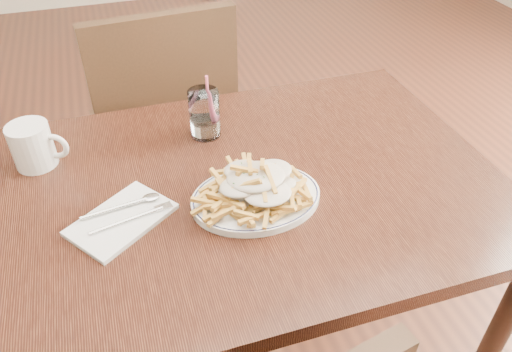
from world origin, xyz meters
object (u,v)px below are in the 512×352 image
object	(u,v)px
chair_far	(165,123)
fries_plate	(256,198)
table	(236,209)
coffee_mug	(33,146)
water_glass	(205,116)
loaded_fries	(256,181)

from	to	relation	value
chair_far	fries_plate	bearing A→B (deg)	-81.58
table	fries_plate	xyz separation A→B (m)	(0.03, -0.07, 0.09)
chair_far	coffee_mug	bearing A→B (deg)	-129.66
water_glass	chair_far	bearing A→B (deg)	98.39
coffee_mug	water_glass	bearing A→B (deg)	0.39
fries_plate	water_glass	world-z (taller)	water_glass
fries_plate	coffee_mug	xyz separation A→B (m)	(-0.45, 0.28, 0.04)
coffee_mug	table	bearing A→B (deg)	-26.48
water_glass	fries_plate	bearing A→B (deg)	-81.54
table	chair_far	xyz separation A→B (m)	(-0.08, 0.62, -0.13)
fries_plate	coffee_mug	world-z (taller)	coffee_mug
fries_plate	loaded_fries	size ratio (longest dim) A/B	1.07
table	loaded_fries	size ratio (longest dim) A/B	4.39
table	loaded_fries	xyz separation A→B (m)	(0.03, -0.07, 0.13)
chair_far	fries_plate	size ratio (longest dim) A/B	3.29
table	fries_plate	bearing A→B (deg)	-70.65
table	loaded_fries	bearing A→B (deg)	-70.65
loaded_fries	water_glass	size ratio (longest dim) A/B	1.63
chair_far	fries_plate	xyz separation A→B (m)	(0.10, -0.70, 0.21)
chair_far	table	bearing A→B (deg)	-82.94
coffee_mug	chair_far	bearing A→B (deg)	50.34
water_glass	table	bearing A→B (deg)	-85.55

